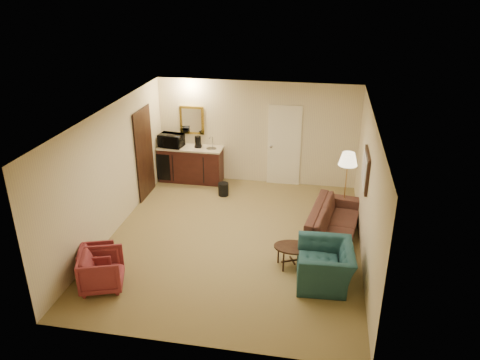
% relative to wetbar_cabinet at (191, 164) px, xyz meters
% --- Properties ---
extents(ground, '(6.00, 6.00, 0.00)m').
position_rel_wetbar_cabinet_xyz_m(ground, '(1.65, -2.72, -0.46)').
color(ground, olive).
rests_on(ground, ground).
extents(room_walls, '(5.02, 6.01, 2.61)m').
position_rel_wetbar_cabinet_xyz_m(room_walls, '(1.55, -1.95, 1.26)').
color(room_walls, beige).
rests_on(room_walls, ground).
extents(wetbar_cabinet, '(1.64, 0.58, 0.92)m').
position_rel_wetbar_cabinet_xyz_m(wetbar_cabinet, '(0.00, 0.00, 0.00)').
color(wetbar_cabinet, '#361411').
rests_on(wetbar_cabinet, ground).
extents(sofa, '(1.01, 2.33, 0.88)m').
position_rel_wetbar_cabinet_xyz_m(sofa, '(3.61, -2.27, -0.02)').
color(sofa, black).
rests_on(sofa, ground).
extents(teal_armchair, '(0.76, 1.12, 0.94)m').
position_rel_wetbar_cabinet_xyz_m(teal_armchair, '(3.47, -3.83, 0.01)').
color(teal_armchair, '#1D4549').
rests_on(teal_armchair, ground).
extents(rose_chair_near, '(0.84, 0.87, 0.71)m').
position_rel_wetbar_cabinet_xyz_m(rose_chair_near, '(-0.25, -4.65, -0.10)').
color(rose_chair_near, maroon).
rests_on(rose_chair_near, ground).
extents(rose_chair_far, '(0.70, 0.72, 0.59)m').
position_rel_wetbar_cabinet_xyz_m(rose_chair_far, '(-0.50, -4.32, -0.16)').
color(rose_chair_far, maroon).
rests_on(rose_chair_far, ground).
extents(coffee_table, '(0.84, 0.73, 0.40)m').
position_rel_wetbar_cabinet_xyz_m(coffee_table, '(2.89, -3.42, -0.26)').
color(coffee_table, '#321F10').
rests_on(coffee_table, ground).
extents(floor_lamp, '(0.46, 0.46, 1.52)m').
position_rel_wetbar_cabinet_xyz_m(floor_lamp, '(3.83, -1.32, 0.30)').
color(floor_lamp, '#BD8C3F').
rests_on(floor_lamp, ground).
extents(waste_bin, '(0.34, 0.34, 0.32)m').
position_rel_wetbar_cabinet_xyz_m(waste_bin, '(1.00, -0.72, -0.30)').
color(waste_bin, black).
rests_on(waste_bin, ground).
extents(microwave, '(0.63, 0.40, 0.40)m').
position_rel_wetbar_cabinet_xyz_m(microwave, '(-0.48, -0.04, 0.66)').
color(microwave, black).
rests_on(microwave, wetbar_cabinet).
extents(coffee_maker, '(0.20, 0.20, 0.29)m').
position_rel_wetbar_cabinet_xyz_m(coffee_maker, '(0.20, 0.02, 0.61)').
color(coffee_maker, black).
rests_on(coffee_maker, wetbar_cabinet).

